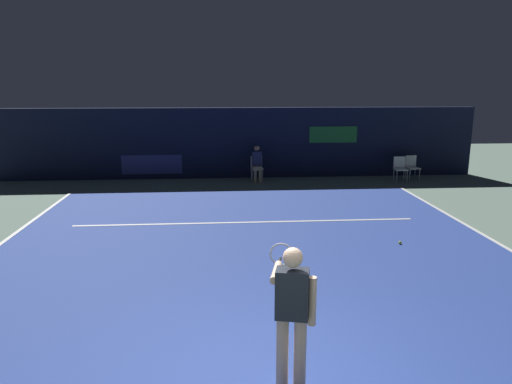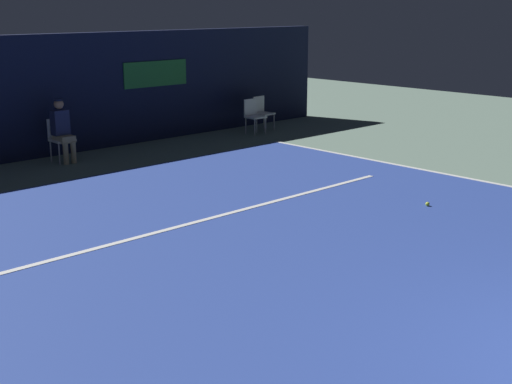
% 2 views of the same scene
% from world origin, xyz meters
% --- Properties ---
extents(ground_plane, '(34.80, 34.80, 0.00)m').
position_xyz_m(ground_plane, '(0.00, 4.71, 0.00)').
color(ground_plane, slate).
extents(court_surface, '(11.02, 11.42, 0.01)m').
position_xyz_m(court_surface, '(0.00, 4.71, 0.01)').
color(court_surface, '#2D479E').
rests_on(court_surface, ground).
extents(line_sideline_left, '(0.10, 11.42, 0.01)m').
position_xyz_m(line_sideline_left, '(5.46, 4.71, 0.01)').
color(line_sideline_left, white).
rests_on(line_sideline_left, court_surface).
extents(line_service, '(8.60, 0.10, 0.01)m').
position_xyz_m(line_service, '(0.00, 6.71, 0.01)').
color(line_service, white).
rests_on(line_service, court_surface).
extents(back_wall, '(17.98, 0.33, 2.60)m').
position_xyz_m(back_wall, '(-0.00, 12.80, 1.30)').
color(back_wall, '#141933').
rests_on(back_wall, ground).
extents(tennis_player, '(0.51, 1.02, 1.73)m').
position_xyz_m(tennis_player, '(0.15, -0.04, 0.99)').
color(tennis_player, beige).
rests_on(tennis_player, ground).
extents(line_judge_on_chair, '(0.45, 0.54, 1.32)m').
position_xyz_m(line_judge_on_chair, '(0.69, 11.97, 0.69)').
color(line_judge_on_chair, white).
rests_on(line_judge_on_chair, ground).
extents(courtside_chair_near, '(0.48, 0.45, 0.88)m').
position_xyz_m(courtside_chair_near, '(6.40, 11.88, 0.50)').
color(courtside_chair_near, white).
rests_on(courtside_chair_near, ground).
extents(courtside_chair_far, '(0.45, 0.43, 0.88)m').
position_xyz_m(courtside_chair_far, '(5.86, 11.63, 0.50)').
color(courtside_chair_far, white).
rests_on(courtside_chair_far, ground).
extents(tennis_ball, '(0.07, 0.07, 0.07)m').
position_xyz_m(tennis_ball, '(3.28, 4.79, 0.05)').
color(tennis_ball, '#CCE033').
rests_on(tennis_ball, court_surface).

